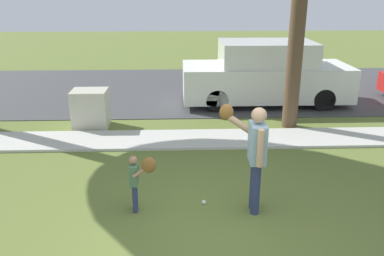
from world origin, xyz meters
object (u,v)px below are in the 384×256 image
at_px(utility_cabinet, 91,109).
at_px(parked_van_white, 266,74).
at_px(person_child, 139,175).
at_px(person_adult, 254,149).
at_px(baseball, 204,202).

xyz_separation_m(utility_cabinet, parked_van_white, (4.91, 2.00, 0.42)).
bearing_deg(person_child, utility_cabinet, 112.48).
distance_m(person_adult, utility_cabinet, 5.47).
relative_size(person_child, baseball, 13.70).
xyz_separation_m(person_adult, baseball, (-0.76, 0.20, -1.03)).
xyz_separation_m(person_adult, person_child, (-1.80, -0.00, -0.41)).
bearing_deg(parked_van_white, person_adult, 76.43).
relative_size(person_adult, baseball, 23.60).
bearing_deg(person_child, baseball, 12.82).
bearing_deg(baseball, utility_cabinet, 123.30).
bearing_deg(baseball, person_child, -168.91).
bearing_deg(baseball, parked_van_white, 69.45).
height_order(person_adult, baseball, person_adult).
distance_m(person_adult, person_child, 1.85).
height_order(person_child, utility_cabinet, person_child).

